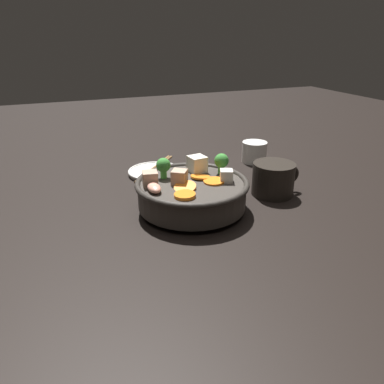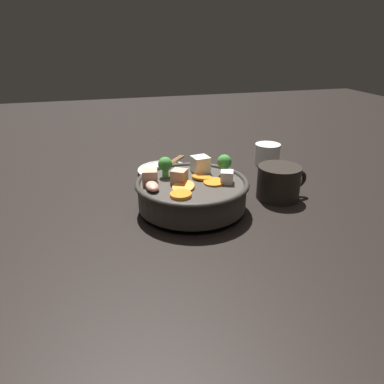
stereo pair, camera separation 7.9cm
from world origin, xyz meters
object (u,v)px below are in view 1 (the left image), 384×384
Objects in this scene: side_saucer at (155,172)px; dark_mug at (274,179)px; stirfry_bowl at (192,191)px; chopsticks_pair at (155,168)px; tea_cup at (254,152)px.

dark_mug reaches higher than side_saucer.
stirfry_bowl is 1.67× the size of side_saucer.
stirfry_bowl reaches higher than chopsticks_pair.
dark_mug is (0.22, -0.23, 0.03)m from side_saucer.
chopsticks_pair is (0.00, 0.00, 0.01)m from side_saucer.
side_saucer is 1.21× the size of dark_mug.
tea_cup reaches higher than chopsticks_pair.
stirfry_bowl is 0.24m from side_saucer.
dark_mug is (0.21, 0.01, -0.01)m from stirfry_bowl.
dark_mug is 0.32m from chopsticks_pair.
chopsticks_pair is (-0.22, 0.23, -0.02)m from dark_mug.
chopsticks_pair is at bearing 92.71° from stirfry_bowl.
tea_cup is (0.30, -0.01, 0.02)m from side_saucer.
side_saucer is (-0.01, 0.24, -0.04)m from stirfry_bowl.
dark_mug reaches higher than chopsticks_pair.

